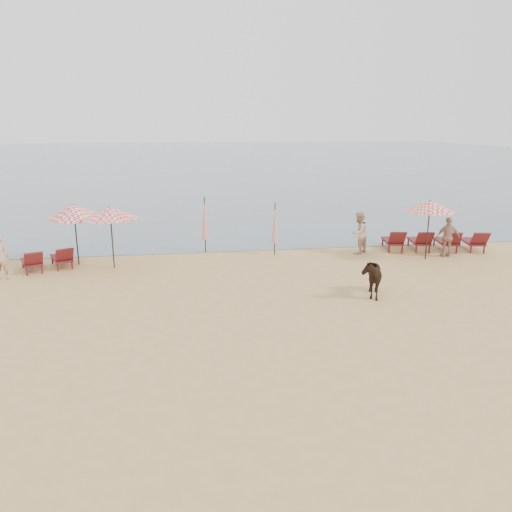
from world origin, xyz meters
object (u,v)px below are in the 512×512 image
at_px(umbrella_closed_left, 275,223).
at_px(beachgoer_left, 0,257).
at_px(lounger_cluster_left, 48,259).
at_px(beachgoer_right_b, 448,237).
at_px(beachgoer_right_a, 359,233).
at_px(umbrella_open_right, 430,206).
at_px(lounger_cluster_right, 434,241).
at_px(umbrella_closed_right, 205,218).
at_px(cow, 370,276).
at_px(umbrella_open_left_a, 110,213).
at_px(umbrella_open_left_b, 74,211).

distance_m(umbrella_closed_left, beachgoer_left, 11.37).
height_order(lounger_cluster_left, beachgoer_right_b, beachgoer_right_b).
bearing_deg(beachgoer_right_a, umbrella_open_right, 110.55).
distance_m(lounger_cluster_left, umbrella_closed_left, 9.83).
bearing_deg(beachgoer_left, lounger_cluster_right, -179.59).
xyz_separation_m(umbrella_closed_right, cow, (5.44, -6.92, -0.91)).
xyz_separation_m(lounger_cluster_right, umbrella_closed_right, (-10.77, 1.26, 1.13)).
height_order(lounger_cluster_left, umbrella_open_left_a, umbrella_open_left_a).
height_order(beachgoer_left, beachgoer_right_b, beachgoer_right_b).
xyz_separation_m(umbrella_open_left_a, umbrella_closed_left, (7.06, 1.10, -0.86)).
relative_size(lounger_cluster_right, umbrella_closed_left, 1.98).
xyz_separation_m(umbrella_closed_left, cow, (2.31, -5.98, -0.78)).
distance_m(lounger_cluster_right, cow, 7.78).
distance_m(lounger_cluster_left, umbrella_open_left_a, 3.26).
distance_m(umbrella_open_left_a, cow, 10.69).
height_order(umbrella_open_left_b, beachgoer_left, umbrella_open_left_b).
relative_size(cow, beachgoer_right_b, 0.93).
relative_size(umbrella_open_right, beachgoer_right_a, 1.36).
bearing_deg(beachgoer_right_b, lounger_cluster_left, 5.98).
xyz_separation_m(lounger_cluster_left, umbrella_closed_right, (6.59, 1.96, 1.16)).
height_order(lounger_cluster_left, umbrella_closed_left, umbrella_closed_left).
bearing_deg(beachgoer_right_a, umbrella_closed_left, -43.75).
bearing_deg(beachgoer_left, umbrella_open_left_b, -150.90).
distance_m(beachgoer_right_a, beachgoer_right_b, 3.96).
relative_size(umbrella_open_left_a, cow, 1.54).
relative_size(umbrella_open_left_a, umbrella_open_left_b, 0.96).
bearing_deg(beachgoer_right_a, lounger_cluster_left, -36.88).
height_order(umbrella_open_right, beachgoer_left, umbrella_open_right).
relative_size(umbrella_open_right, umbrella_closed_left, 1.10).
height_order(umbrella_open_left_a, cow, umbrella_open_left_a).
height_order(umbrella_closed_right, beachgoer_right_b, umbrella_closed_right).
xyz_separation_m(lounger_cluster_left, umbrella_closed_left, (9.72, 1.01, 1.03)).
xyz_separation_m(umbrella_closed_right, beachgoer_right_b, (10.82, -2.37, -0.72)).
distance_m(lounger_cluster_left, lounger_cluster_right, 17.38).
relative_size(lounger_cluster_right, umbrella_open_left_b, 1.77).
distance_m(umbrella_closed_right, beachgoer_right_b, 11.10).
distance_m(umbrella_open_left_b, cow, 12.40).
relative_size(lounger_cluster_left, lounger_cluster_right, 0.50).
height_order(lounger_cluster_right, beachgoer_right_a, beachgoer_right_a).
xyz_separation_m(umbrella_open_right, beachgoer_left, (-17.70, -0.36, -1.51)).
distance_m(umbrella_closed_left, beachgoer_right_a, 3.95).
height_order(beachgoer_right_a, beachgoer_right_b, beachgoer_right_a).
bearing_deg(umbrella_closed_right, cow, -51.85).
bearing_deg(umbrella_closed_right, umbrella_closed_left, -16.78).
relative_size(lounger_cluster_left, umbrella_closed_left, 0.99).
distance_m(umbrella_open_left_b, umbrella_closed_right, 5.71).
xyz_separation_m(umbrella_open_left_a, umbrella_open_left_b, (-1.57, 0.72, -0.00)).
bearing_deg(beachgoer_left, umbrella_closed_right, -164.29).
height_order(umbrella_open_left_b, umbrella_closed_right, umbrella_open_left_b).
distance_m(lounger_cluster_left, beachgoer_left, 1.85).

